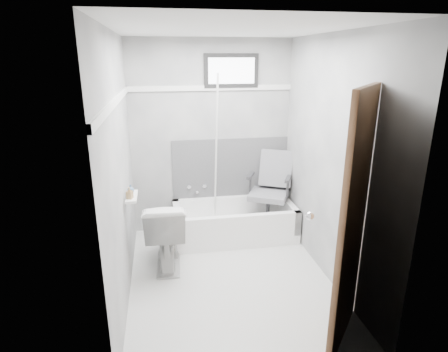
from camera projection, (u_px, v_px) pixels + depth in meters
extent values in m
plane|color=silver|center=(230.00, 279.00, 3.85)|extent=(2.60, 2.60, 0.00)
plane|color=silver|center=(231.00, 29.00, 3.12)|extent=(2.60, 2.60, 0.00)
cube|color=slate|center=(211.00, 138.00, 4.70)|extent=(2.00, 0.02, 2.40)
cube|color=slate|center=(270.00, 226.00, 2.26)|extent=(2.00, 0.02, 2.40)
cube|color=slate|center=(120.00, 172.00, 3.32)|extent=(0.02, 2.60, 2.40)
cube|color=slate|center=(331.00, 162.00, 3.65)|extent=(0.02, 2.60, 2.40)
imported|color=silver|center=(166.00, 233.00, 4.01)|extent=(0.46, 0.78, 0.75)
cube|color=#4C4C4F|center=(231.00, 168.00, 4.86)|extent=(1.50, 0.02, 0.78)
cube|color=white|center=(211.00, 88.00, 4.50)|extent=(2.00, 0.02, 0.06)
cube|color=white|center=(115.00, 101.00, 3.14)|extent=(0.02, 2.60, 0.06)
cylinder|color=silver|center=(216.00, 154.00, 4.53)|extent=(0.02, 0.36, 1.92)
cube|color=white|center=(132.00, 197.00, 3.58)|extent=(0.10, 0.32, 0.02)
imported|color=#97774B|center=(130.00, 193.00, 3.48)|extent=(0.07, 0.07, 0.12)
imported|color=slate|center=(131.00, 189.00, 3.62)|extent=(0.08, 0.08, 0.09)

